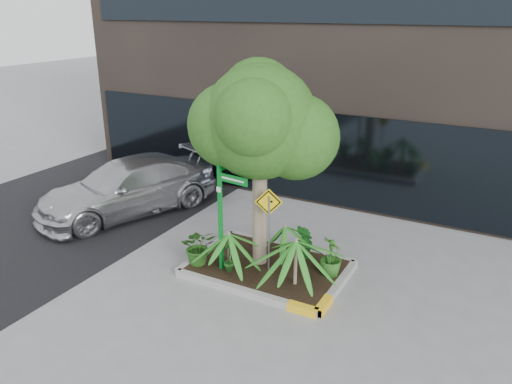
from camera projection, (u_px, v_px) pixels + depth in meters
The scene contains 14 objects.
ground at pixel (253, 275), 10.70m from camera, with size 80.00×80.00×0.00m, color gray.
asphalt_road at pixel (44, 217), 13.59m from camera, with size 7.00×80.00×0.01m, color black.
planter at pixel (269, 268), 10.79m from camera, with size 3.35×2.36×0.15m.
tree at pixel (260, 122), 9.89m from camera, with size 2.97×2.64×4.46m.
palm_front at pixel (296, 241), 9.75m from camera, with size 1.14×1.14×1.27m.
palm_left at pixel (229, 234), 10.38m from camera, with size 0.98×0.98×1.09m.
palm_back at pixel (285, 226), 10.94m from camera, with size 0.88×0.88×0.98m.
parked_car at pixel (128, 187), 13.74m from camera, with size 2.06×5.07×1.47m, color #B8B8BD.
shrub_a at pixel (199, 246), 10.73m from camera, with size 0.74×0.74×0.82m, color #214F16.
shrub_b at pixel (331, 257), 10.27m from camera, with size 0.47×0.47×0.84m, color #275F1C.
shrub_c at pixel (229, 256), 10.44m from camera, with size 0.38×0.38×0.71m, color #235E1D.
shrub_d at pixel (305, 241), 10.96m from camera, with size 0.46×0.46×0.83m, color #1D6720.
street_sign_post at pixel (224, 206), 10.18m from camera, with size 0.75×0.80×2.55m.
cattle_sign at pixel (269, 216), 10.13m from camera, with size 0.52×0.26×1.85m.
Camera 1 is at (4.52, -8.25, 5.41)m, focal length 35.00 mm.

